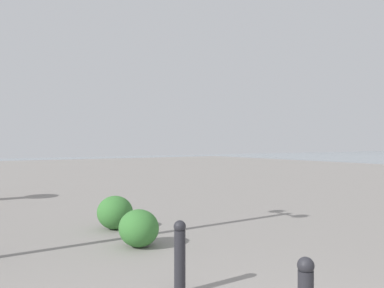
# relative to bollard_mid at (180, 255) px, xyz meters

# --- Properties ---
(bollard_mid) EXTENTS (0.13, 0.13, 0.77)m
(bollard_mid) POSITION_rel_bollard_mid_xyz_m (0.00, 0.00, 0.00)
(bollard_mid) COLOR #232328
(bollard_mid) RESTS_ON ground
(shrub_low) EXTENTS (0.72, 0.65, 0.61)m
(shrub_low) POSITION_rel_bollard_mid_xyz_m (3.24, -0.55, -0.10)
(shrub_low) COLOR #387533
(shrub_low) RESTS_ON ground
(shrub_round) EXTENTS (0.67, 0.60, 0.57)m
(shrub_round) POSITION_rel_bollard_mid_xyz_m (1.90, -0.41, -0.12)
(shrub_round) COLOR #387533
(shrub_round) RESTS_ON ground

